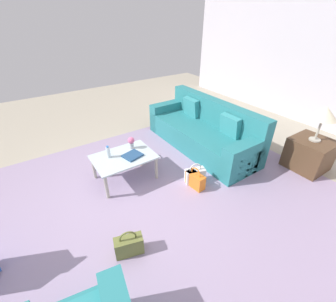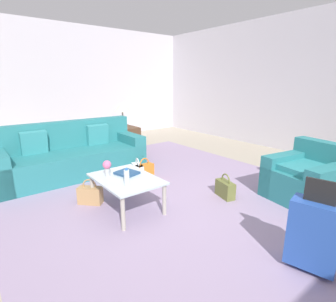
# 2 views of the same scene
# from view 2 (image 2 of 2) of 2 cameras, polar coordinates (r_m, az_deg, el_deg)

# --- Properties ---
(ground_plane) EXTENTS (12.00, 12.00, 0.00)m
(ground_plane) POSITION_cam_2_polar(r_m,az_deg,el_deg) (3.52, 1.79, -12.52)
(ground_plane) COLOR #A89E89
(wall_back) EXTENTS (10.24, 0.12, 3.10)m
(wall_back) POSITION_cam_2_polar(r_m,az_deg,el_deg) (6.52, 31.16, 12.23)
(wall_back) COLOR silver
(wall_back) RESTS_ON ground
(wall_left) EXTENTS (0.12, 8.00, 3.10)m
(wall_left) POSITION_cam_2_polar(r_m,az_deg,el_deg) (7.71, -23.70, 13.20)
(wall_left) COLOR silver
(wall_left) RESTS_ON ground
(area_rug) EXTENTS (5.20, 4.40, 0.01)m
(area_rug) POSITION_cam_2_polar(r_m,az_deg,el_deg) (4.05, -1.52, -8.58)
(area_rug) COLOR #9984A3
(area_rug) RESTS_ON ground
(couch) EXTENTS (0.92, 2.46, 0.93)m
(couch) POSITION_cam_2_polar(r_m,az_deg,el_deg) (4.98, -20.27, -1.28)
(couch) COLOR teal
(couch) RESTS_ON ground
(armchair) EXTENTS (1.01, 1.02, 0.80)m
(armchair) POSITION_cam_2_polar(r_m,az_deg,el_deg) (4.18, 28.39, -5.52)
(armchair) COLOR teal
(armchair) RESTS_ON ground
(coffee_table) EXTENTS (0.95, 0.68, 0.43)m
(coffee_table) POSITION_cam_2_polar(r_m,az_deg,el_deg) (3.41, -9.06, -6.70)
(coffee_table) COLOR silver
(coffee_table) RESTS_ON ground
(water_bottle) EXTENTS (0.06, 0.06, 0.20)m
(water_bottle) POSITION_cam_2_polar(r_m,az_deg,el_deg) (3.14, -8.98, -5.61)
(water_bottle) COLOR silver
(water_bottle) RESTS_ON coffee_table
(coffee_table_book) EXTENTS (0.32, 0.30, 0.03)m
(coffee_table_book) POSITION_cam_2_polar(r_m,az_deg,el_deg) (3.52, -8.94, -4.74)
(coffee_table_book) COLOR navy
(coffee_table_book) RESTS_ON coffee_table
(flower_vase) EXTENTS (0.11, 0.11, 0.21)m
(flower_vase) POSITION_cam_2_polar(r_m,az_deg,el_deg) (3.47, -13.13, -3.34)
(flower_vase) COLOR #B2B7BC
(flower_vase) RESTS_ON coffee_table
(side_table) EXTENTS (0.62, 0.62, 0.55)m
(side_table) POSITION_cam_2_polar(r_m,az_deg,el_deg) (6.49, -9.62, 2.74)
(side_table) COLOR #513823
(side_table) RESTS_ON ground
(table_lamp) EXTENTS (0.40, 0.40, 0.59)m
(table_lamp) POSITION_cam_2_polar(r_m,az_deg,el_deg) (6.38, -9.91, 9.32)
(table_lamp) COLOR #ADA899
(table_lamp) RESTS_ON side_table
(suitcase_blue) EXTENTS (0.44, 0.31, 0.85)m
(suitcase_blue) POSITION_cam_2_polar(r_m,az_deg,el_deg) (2.67, 29.17, -15.43)
(suitcase_blue) COLOR #2851AD
(suitcase_blue) RESTS_ON ground
(handbag_white) EXTENTS (0.35, 0.23, 0.36)m
(handbag_white) POSITION_cam_2_polar(r_m,az_deg,el_deg) (4.55, -6.63, -4.29)
(handbag_white) COLOR white
(handbag_white) RESTS_ON ground
(handbag_tan) EXTENTS (0.33, 0.32, 0.36)m
(handbag_tan) POSITION_cam_2_polar(r_m,az_deg,el_deg) (3.76, -16.59, -9.13)
(handbag_tan) COLOR tan
(handbag_tan) RESTS_ON ground
(handbag_orange) EXTENTS (0.17, 0.33, 0.36)m
(handbag_orange) POSITION_cam_2_polar(r_m,az_deg,el_deg) (4.54, -5.12, -4.29)
(handbag_orange) COLOR orange
(handbag_orange) RESTS_ON ground
(handbag_olive) EXTENTS (0.35, 0.22, 0.36)m
(handbag_olive) POSITION_cam_2_polar(r_m,az_deg,el_deg) (3.88, 12.33, -8.03)
(handbag_olive) COLOR olive
(handbag_olive) RESTS_ON ground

